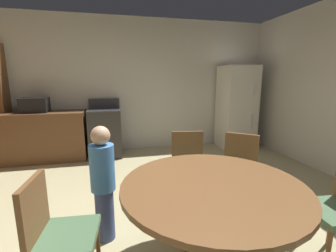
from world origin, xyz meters
name	(u,v)px	position (x,y,z in m)	size (l,w,h in m)	color
ground_plane	(164,237)	(0.00, 0.00, 0.00)	(14.00, 14.00, 0.00)	tan
wall_back	(133,86)	(0.00, 3.04, 1.35)	(6.04, 0.12, 2.70)	beige
kitchen_counter	(35,137)	(-1.83, 2.64, 0.45)	(1.77, 0.60, 0.90)	brown
oven_range	(105,132)	(-0.60, 2.64, 0.47)	(0.60, 0.60, 1.10)	#2D2B28
refrigerator	(236,108)	(2.16, 2.59, 0.88)	(0.68, 0.68, 1.76)	silver
microwave	(35,105)	(-1.78, 2.64, 1.03)	(0.44, 0.32, 0.26)	black
dining_table	(212,203)	(0.25, -0.50, 0.61)	(1.31, 1.31, 0.76)	brown
chair_northeast	(238,167)	(0.94, 0.33, 0.50)	(0.56, 0.56, 0.87)	brown
chair_north	(189,164)	(0.42, 0.56, 0.50)	(0.46, 0.46, 0.87)	brown
chair_west	(55,231)	(-0.83, -0.42, 0.50)	(0.43, 0.43, 0.87)	brown
person_child	(103,181)	(-0.54, 0.12, 0.58)	(0.31, 0.31, 1.09)	#3D4C84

